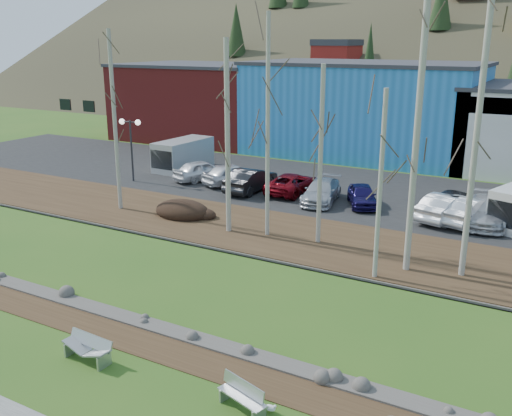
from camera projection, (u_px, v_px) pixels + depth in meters
The scene contains 32 objects.
ground at pixel (130, 381), 17.70m from camera, with size 200.00×200.00×0.00m, color #2F5619.
dirt_strip at pixel (171, 350), 19.45m from camera, with size 80.00×1.80×0.03m, color #382616.
near_bank_rocks at pixel (188, 337), 20.29m from camera, with size 80.00×0.80×0.50m, color #47423D, non-canonical shape.
river at pixel (246, 294), 23.72m from camera, with size 80.00×8.00×0.90m, color black, non-canonical shape.
far_bank_rocks at pixel (290, 262), 27.15m from camera, with size 80.00×0.80×0.46m, color #47423D, non-canonical shape.
far_bank at pixel (317, 241), 29.80m from camera, with size 80.00×7.00×0.15m, color #382616.
parking_lot at pixel (379, 195), 38.58m from camera, with size 80.00×14.00×0.14m, color black.
building_brick at pixel (202, 101), 60.47m from camera, with size 16.32×12.24×7.80m.
building_blue at pixel (365, 108), 51.94m from camera, with size 20.40×12.24×8.30m.
bench_intact at pixel (242, 396), 16.26m from camera, with size 1.72×0.94×0.83m.
bench_damaged at pixel (88, 348), 18.77m from camera, with size 1.89×0.71×0.83m.
seagull at pixel (271, 408), 16.16m from camera, with size 0.40×0.18×0.28m.
dirt_mound at pixel (182, 210), 33.79m from camera, with size 3.46×2.45×0.68m, color black.
birch_0 at pixel (115, 122), 33.83m from camera, with size 0.24×0.24×10.65m.
birch_1 at pixel (228, 138), 29.74m from camera, with size 0.27×0.27×10.16m.
birch_2 at pixel (268, 129), 28.95m from camera, with size 0.22×0.22×11.36m.
birch_3 at pixel (321, 157), 28.19m from camera, with size 0.23×0.23×8.95m.
birch_4 at pixel (380, 187), 23.99m from camera, with size 0.20×0.20×8.17m.
birch_5 at pixel (416, 140), 24.27m from camera, with size 0.28×0.28×11.83m.
birch_7 at pixel (476, 136), 23.58m from camera, with size 0.26×0.26×12.38m.
street_lamp at pixel (130, 133), 41.13m from camera, with size 1.73×0.58×4.56m.
car_0 at pixel (231, 174), 41.00m from camera, with size 1.78×4.42×1.51m, color silver.
car_1 at pixel (251, 180), 39.11m from camera, with size 1.70×4.86×1.60m, color black.
car_2 at pixel (292, 183), 38.68m from camera, with size 2.25×4.89×1.36m, color maroon.
car_3 at pixel (321, 191), 36.56m from camera, with size 1.95×4.80×1.39m, color #A6A9AE.
car_4 at pixel (362, 195), 35.71m from camera, with size 1.58×3.92×1.34m, color #160F45.
car_5 at pixel (446, 207), 32.85m from camera, with size 1.65×4.74×1.56m, color silver.
car_6 at pixel (456, 202), 34.28m from camera, with size 2.28×4.94×1.37m, color #2A2B2E.
car_7 at pixel (486, 211), 32.15m from camera, with size 2.08×5.13×1.49m, color silver.
car_8 at pixel (468, 210), 32.30m from camera, with size 1.65×4.74×1.56m, color silver.
car_9 at pixel (202, 170), 42.21m from camera, with size 1.78×4.42×1.51m, color silver.
van_grey at pixel (182, 155), 45.66m from camera, with size 2.47×5.46×2.35m.
Camera 1 is at (10.99, -11.54, 10.18)m, focal length 40.00 mm.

